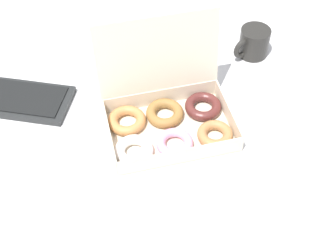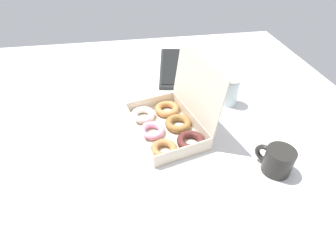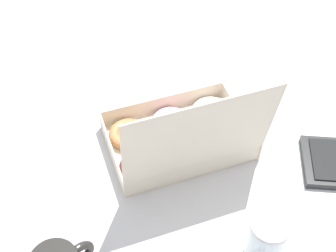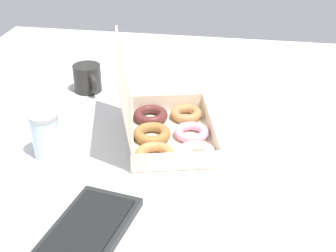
{
  "view_description": "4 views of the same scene",
  "coord_description": "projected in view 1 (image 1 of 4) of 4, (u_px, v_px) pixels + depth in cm",
  "views": [
    {
      "loc": [
        3.04,
        -77.37,
        94.12
      ],
      "look_at": [
        3.35,
        3.16,
        2.7
      ],
      "focal_mm": 50.0,
      "sensor_mm": 36.0,
      "label": 1
    },
    {
      "loc": [
        79.22,
        -8.26,
        65.85
      ],
      "look_at": [
        3.66,
        4.51,
        2.15
      ],
      "focal_mm": 28.0,
      "sensor_mm": 36.0,
      "label": 2
    },
    {
      "loc": [
        12.2,
        74.19,
        86.69
      ],
      "look_at": [
        5.84,
        2.83,
        5.61
      ],
      "focal_mm": 50.0,
      "sensor_mm": 36.0,
      "label": 3
    },
    {
      "loc": [
        -105.05,
        -13.73,
        66.25
      ],
      "look_at": [
        1.65,
        4.22,
        4.82
      ],
      "focal_mm": 50.0,
      "sensor_mm": 36.0,
      "label": 4
    }
  ],
  "objects": [
    {
      "name": "glass_jar",
      "position": [
        123.0,
        42.0,
        1.39
      ],
      "size": [
        7.42,
        7.42,
        12.02
      ],
      "color": "silver",
      "rests_on": "ground_plane"
    },
    {
      "name": "coffee_mug",
      "position": [
        252.0,
        42.0,
        1.42
      ],
      "size": [
        11.53,
        10.04,
        8.9
      ],
      "color": "#272623",
      "rests_on": "ground_plane"
    },
    {
      "name": "donut_box",
      "position": [
        166.0,
        119.0,
        1.23
      ],
      "size": [
        37.59,
        32.38,
        27.15
      ],
      "color": "beige",
      "rests_on": "ground_plane"
    },
    {
      "name": "ground_plane",
      "position": [
        155.0,
        144.0,
        1.23
      ],
      "size": [
        180.0,
        180.0,
        2.0
      ],
      "primitive_type": "cube",
      "color": "silver"
    },
    {
      "name": "paper_napkin",
      "position": [
        85.0,
        208.0,
        1.09
      ],
      "size": [
        15.44,
        13.32,
        0.15
      ],
      "primitive_type": "cube",
      "rotation": [
        0.0,
        0.0,
        -0.05
      ],
      "color": "white",
      "rests_on": "ground_plane"
    }
  ]
}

